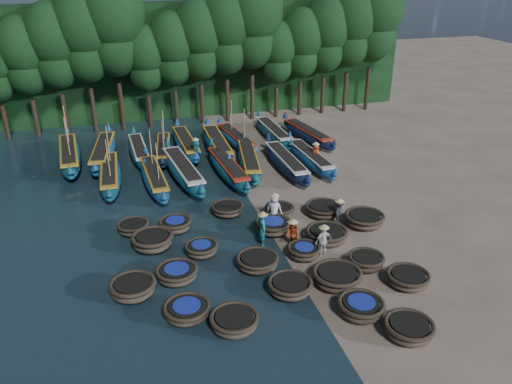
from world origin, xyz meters
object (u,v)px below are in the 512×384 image
object	(u,v)px
coracle_9	(408,278)
long_boat_3	(154,178)
long_boat_11	(139,151)
coracle_19	(364,219)
coracle_22	(228,209)
coracle_16	(201,249)
coracle_11	(177,273)
fisherman_5	(196,150)
coracle_5	(187,310)
coracle_14	(366,261)
coracle_21	(176,224)
coracle_4	(409,329)
long_boat_9	(69,155)
long_boat_16	(273,132)
fisherman_3	(339,211)
coracle_20	(133,227)
long_boat_4	(183,170)
long_boat_5	(228,168)
fisherman_4	(323,240)
coracle_23	(279,210)
coracle_12	(257,262)
coracle_8	(337,277)
coracle_10	(133,288)
long_boat_7	(286,162)
long_boat_13	(186,144)
fisherman_0	(274,208)
long_boat_15	(236,139)
long_boat_12	(164,149)
coracle_3	(361,307)
coracle_24	(323,209)
coracle_7	(290,286)
long_boat_14	(217,144)
coracle_13	(304,251)
coracle_6	(234,321)
long_boat_17	(308,134)
fisherman_6	(315,154)
long_boat_2	(110,174)
coracle_15	(153,241)
coracle_18	(327,235)
long_boat_8	(310,158)
long_boat_6	(249,161)
coracle_17	(273,226)
fisherman_1	(263,228)
fisherman_2	(292,234)

from	to	relation	value
coracle_9	long_boat_3	xyz separation A→B (m)	(-9.95, 14.23, 0.17)
long_boat_11	coracle_9	bearing A→B (deg)	-64.20
coracle_19	coracle_22	distance (m)	7.74
coracle_9	coracle_16	xyz separation A→B (m)	(-8.52, 5.05, 0.00)
coracle_11	fisherman_5	bearing A→B (deg)	76.83
coracle_5	coracle_14	xyz separation A→B (m)	(8.77, 1.28, 0.03)
coracle_19	long_boat_11	size ratio (longest dim) A/B	0.31
long_boat_3	coracle_21	bearing A→B (deg)	-88.69
coracle_14	fisherman_5	xyz separation A→B (m)	(-5.49, 15.66, 0.54)
coracle_4	long_boat_9	size ratio (longest dim) A/B	0.25
coracle_22	long_boat_16	size ratio (longest dim) A/B	0.24
fisherman_3	coracle_20	bearing A→B (deg)	110.51
long_boat_4	long_boat_5	distance (m)	3.00
long_boat_9	fisherman_5	xyz separation A→B (m)	(8.80, -2.47, 0.32)
coracle_14	fisherman_4	bearing A→B (deg)	133.62
coracle_23	long_boat_16	distance (m)	13.52
coracle_12	long_boat_16	bearing A→B (deg)	69.99
coracle_8	coracle_10	distance (m)	9.07
coracle_12	long_boat_7	size ratio (longest dim) A/B	0.29
long_boat_13	fisherman_0	world-z (taller)	fisherman_0
long_boat_15	fisherman_4	distance (m)	16.87
long_boat_13	long_boat_12	bearing A→B (deg)	-164.77
coracle_3	long_boat_4	xyz separation A→B (m)	(-4.98, 16.15, 0.20)
coracle_24	long_boat_16	distance (m)	13.62
coracle_10	coracle_7	bearing A→B (deg)	-14.36
coracle_20	long_boat_14	bearing A→B (deg)	57.90
coracle_13	fisherman_4	world-z (taller)	fisherman_4
coracle_6	coracle_12	size ratio (longest dim) A/B	0.98
long_boat_17	fisherman_6	distance (m)	5.50
coracle_19	coracle_14	bearing A→B (deg)	-115.97
coracle_11	long_boat_2	world-z (taller)	long_boat_2
coracle_13	long_boat_16	world-z (taller)	long_boat_16
coracle_5	fisherman_6	size ratio (longest dim) A/B	1.20
coracle_3	coracle_15	bearing A→B (deg)	135.45
coracle_13	coracle_18	distance (m)	2.04
coracle_3	coracle_14	world-z (taller)	coracle_3
long_boat_5	long_boat_8	world-z (taller)	long_boat_5
coracle_6	long_boat_15	xyz separation A→B (m)	(5.24, 20.97, 0.15)
coracle_15	long_boat_4	world-z (taller)	long_boat_4
long_boat_6	long_boat_14	distance (m)	4.14
long_boat_3	coracle_19	bearing A→B (deg)	-42.52
long_boat_16	coracle_23	bearing A→B (deg)	-107.82
coracle_17	coracle_18	xyz separation A→B (m)	(2.41, -1.69, -0.01)
long_boat_14	fisherman_1	xyz separation A→B (m)	(-0.58, -14.05, 0.39)
coracle_23	long_boat_15	distance (m)	12.34
fisherman_2	long_boat_12	bearing A→B (deg)	179.58
coracle_22	coracle_11	bearing A→B (deg)	-122.88
coracle_10	fisherman_0	bearing A→B (deg)	29.96
coracle_21	long_boat_15	bearing A→B (deg)	62.60
long_boat_3	fisherman_5	size ratio (longest dim) A/B	4.02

